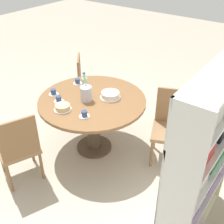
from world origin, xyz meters
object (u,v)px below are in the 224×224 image
at_px(cup_b, 54,92).
at_px(chair_c, 89,84).
at_px(cup_a, 84,114).
at_px(chair_b, 170,125).
at_px(water_bottle, 85,86).
at_px(coffee_pot, 86,93).
at_px(bookshelf, 199,161).
at_px(cake_main, 110,95).
at_px(cup_c, 59,99).
at_px(cup_d, 78,82).
at_px(cake_second, 63,108).
at_px(chair_a, 18,147).

bearing_deg(cup_b, chair_c, -166.63).
xyz_separation_m(cup_a, cup_b, (-0.14, -0.62, 0.00)).
height_order(chair_b, water_bottle, water_bottle).
xyz_separation_m(coffee_pot, cup_b, (0.13, -0.42, -0.07)).
bearing_deg(bookshelf, cup_a, 90.90).
distance_m(chair_b, water_bottle, 1.14).
relative_size(bookshelf, water_bottle, 5.48).
bearing_deg(chair_b, cup_b, -177.35).
height_order(chair_b, bookshelf, bookshelf).
height_order(chair_b, coffee_pot, coffee_pot).
bearing_deg(water_bottle, bookshelf, 77.55).
relative_size(cake_main, cup_c, 2.12).
relative_size(bookshelf, cup_a, 13.76).
height_order(chair_c, cup_b, chair_c).
height_order(water_bottle, cup_d, water_bottle).
relative_size(chair_c, cup_a, 7.63).
height_order(chair_c, cake_second, chair_c).
bearing_deg(cup_c, chair_c, -158.37).
height_order(bookshelf, water_bottle, bookshelf).
height_order(coffee_pot, cup_c, coffee_pot).
bearing_deg(cup_a, chair_a, -39.55).
height_order(bookshelf, cup_a, bookshelf).
bearing_deg(cake_second, chair_c, -152.75).
height_order(coffee_pot, cup_d, coffee_pot).
xyz_separation_m(cup_a, cup_d, (-0.53, -0.58, 0.00)).
bearing_deg(coffee_pot, cake_main, 139.36).
relative_size(chair_a, water_bottle, 3.04).
height_order(bookshelf, cup_d, bookshelf).
xyz_separation_m(bookshelf, coffee_pot, (-0.25, -1.49, 0.05)).
distance_m(bookshelf, cup_a, 1.28).
distance_m(cake_main, cup_c, 0.61).
relative_size(chair_b, chair_c, 1.00).
bearing_deg(cup_b, cake_main, 120.20).
bearing_deg(chair_c, cake_main, -162.99).
bearing_deg(water_bottle, cup_d, -120.60).
xyz_separation_m(chair_c, cup_a, (1.02, 0.83, 0.31)).
height_order(cake_main, cup_a, cake_main).
height_order(cake_main, cup_d, cake_main).
relative_size(chair_a, cake_second, 4.54).
relative_size(chair_c, cup_d, 7.63).
distance_m(chair_b, cake_second, 1.29).
height_order(bookshelf, cup_b, bookshelf).
height_order(cake_main, cake_second, cake_main).
bearing_deg(chair_a, chair_b, 161.64).
bearing_deg(cup_d, cup_a, 47.73).
relative_size(cup_c, cup_d, 1.00).
bearing_deg(cake_second, cup_c, -121.77).
height_order(coffee_pot, water_bottle, water_bottle).
relative_size(chair_c, coffee_pot, 4.05).
bearing_deg(chair_b, cake_main, 178.78).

